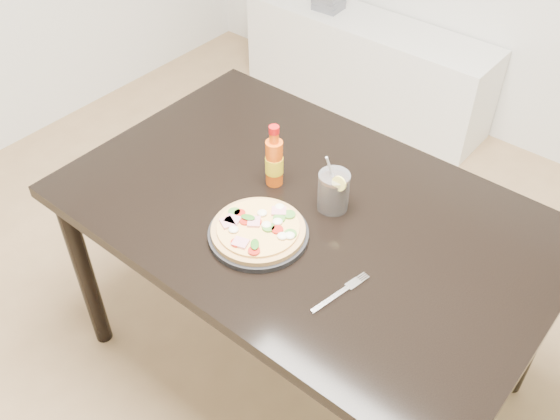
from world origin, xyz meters
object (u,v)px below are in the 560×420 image
Objects in this scene: hot_sauce_bottle at (274,161)px; media_console at (365,65)px; dining_table at (306,230)px; pizza at (259,229)px; cola_cup at (333,192)px; plate at (258,234)px; fork at (342,292)px.

hot_sauce_bottle is 1.77m from media_console.
dining_table is 5.46× the size of pizza.
cola_cup is at bearing 47.04° from dining_table.
plate is at bearing -60.94° from hot_sauce_bottle.
cola_cup is (0.08, 0.22, 0.03)m from pizza.
dining_table is at bearing 78.92° from pizza.
plate is 1.07× the size of pizza.
hot_sauce_bottle is 0.47m from fork.
plate is 0.29m from fork.
hot_sauce_bottle is 1.08× the size of fork.
fork is at bearing -49.79° from cola_cup.
pizza is (0.00, 0.00, 0.02)m from plate.
pizza is 1.27× the size of hot_sauce_bottle.
hot_sauce_bottle is 0.20m from cola_cup.
plate is 0.24m from hot_sauce_bottle.
pizza is at bearing -110.49° from cola_cup.
plate is at bearing -110.51° from cola_cup.
plate is 1.97m from media_console.
cola_cup reaches higher than fork.
fork is at bearing -59.17° from media_console.
dining_table is at bearing -12.10° from hot_sauce_bottle.
fork is (0.29, -0.02, -0.02)m from pizza.
media_console is (-0.84, 1.52, -0.56)m from cola_cup.
plate is 1.54× the size of cola_cup.
pizza is 0.24m from cola_cup.
cola_cup is 0.32m from fork.
hot_sauce_bottle is at bearing -173.35° from cola_cup.
dining_table is 0.33m from fork.
cola_cup is 1.82m from media_console.
hot_sauce_bottle is (-0.15, 0.03, 0.16)m from dining_table.
plate is 1.46× the size of fork.
pizza is 0.24m from hot_sauce_bottle.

